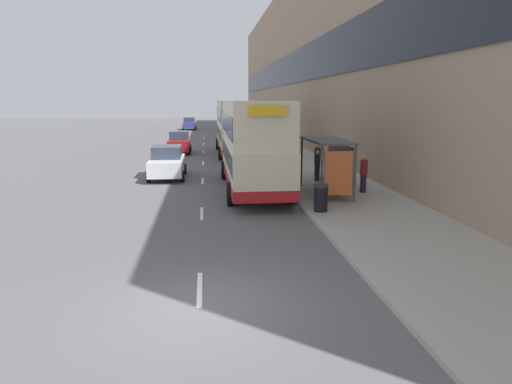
% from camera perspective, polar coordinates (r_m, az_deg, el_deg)
% --- Properties ---
extents(ground_plane, '(220.00, 220.00, 0.00)m').
position_cam_1_polar(ground_plane, '(10.05, -7.12, -14.19)').
color(ground_plane, '#5B595B').
extents(pavement, '(5.00, 93.00, 0.14)m').
position_cam_1_polar(pavement, '(48.17, 1.24, 6.30)').
color(pavement, '#A39E93').
rests_on(pavement, ground_plane).
extents(terrace_facade, '(3.10, 93.00, 16.74)m').
position_cam_1_polar(terrace_facade, '(48.83, 6.12, 16.05)').
color(terrace_facade, '#9E846B').
rests_on(terrace_facade, ground_plane).
extents(lane_mark_0, '(0.12, 2.00, 0.01)m').
position_cam_1_polar(lane_mark_0, '(10.96, -7.06, -11.91)').
color(lane_mark_0, silver).
rests_on(lane_mark_0, ground_plane).
extents(lane_mark_1, '(0.12, 2.00, 0.01)m').
position_cam_1_polar(lane_mark_1, '(17.90, -6.80, -2.66)').
color(lane_mark_1, silver).
rests_on(lane_mark_1, ground_plane).
extents(lane_mark_2, '(0.12, 2.00, 0.01)m').
position_cam_1_polar(lane_mark_2, '(25.05, -6.69, 1.37)').
color(lane_mark_2, silver).
rests_on(lane_mark_2, ground_plane).
extents(lane_mark_3, '(0.12, 2.00, 0.01)m').
position_cam_1_polar(lane_mark_3, '(32.27, -6.63, 3.61)').
color(lane_mark_3, silver).
rests_on(lane_mark_3, ground_plane).
extents(lane_mark_4, '(0.12, 2.00, 0.01)m').
position_cam_1_polar(lane_mark_4, '(39.52, -6.59, 5.02)').
color(lane_mark_4, silver).
rests_on(lane_mark_4, ground_plane).
extents(lane_mark_5, '(0.12, 2.00, 0.01)m').
position_cam_1_polar(lane_mark_5, '(46.78, -6.56, 6.00)').
color(lane_mark_5, silver).
rests_on(lane_mark_5, ground_plane).
extents(lane_mark_6, '(0.12, 2.00, 0.01)m').
position_cam_1_polar(lane_mark_6, '(54.06, -6.54, 6.72)').
color(lane_mark_6, silver).
rests_on(lane_mark_6, ground_plane).
extents(bus_shelter, '(1.60, 4.20, 2.48)m').
position_cam_1_polar(bus_shelter, '(20.52, 9.49, 4.37)').
color(bus_shelter, '#4C4C51').
rests_on(bus_shelter, ground_plane).
extents(double_decker_bus_near, '(2.85, 10.18, 4.30)m').
position_cam_1_polar(double_decker_bus_near, '(22.00, -0.37, 6.06)').
color(double_decker_bus_near, beige).
rests_on(double_decker_bus_near, ground_plane).
extents(double_decker_bus_ahead, '(2.85, 11.52, 4.30)m').
position_cam_1_polar(double_decker_bus_ahead, '(37.18, -2.70, 8.22)').
color(double_decker_bus_ahead, beige).
rests_on(double_decker_bus_ahead, ground_plane).
extents(car_0, '(2.00, 4.40, 1.81)m').
position_cam_1_polar(car_0, '(26.32, -11.04, 3.67)').
color(car_0, silver).
rests_on(car_0, ground_plane).
extents(car_1, '(1.90, 4.00, 1.84)m').
position_cam_1_polar(car_1, '(38.50, -9.58, 6.11)').
color(car_1, maroon).
rests_on(car_1, ground_plane).
extents(car_2, '(2.02, 3.92, 1.84)m').
position_cam_1_polar(car_2, '(70.01, -8.34, 8.45)').
color(car_2, navy).
rests_on(car_2, ground_plane).
extents(pedestrian_at_shelter, '(0.33, 0.33, 1.69)m').
position_cam_1_polar(pedestrian_at_shelter, '(22.91, 11.91, 2.80)').
color(pedestrian_at_shelter, '#23232D').
rests_on(pedestrian_at_shelter, ground_plane).
extents(pedestrian_1, '(0.32, 0.32, 1.61)m').
position_cam_1_polar(pedestrian_1, '(24.21, 7.68, 3.29)').
color(pedestrian_1, '#23232D').
rests_on(pedestrian_1, ground_plane).
extents(pedestrian_2, '(0.36, 0.36, 1.83)m').
position_cam_1_polar(pedestrian_2, '(25.68, 7.68, 4.01)').
color(pedestrian_2, '#23232D').
rests_on(pedestrian_2, ground_plane).
extents(pedestrian_3, '(0.34, 0.34, 1.73)m').
position_cam_1_polar(pedestrian_3, '(21.60, 13.30, 2.28)').
color(pedestrian_3, '#23232D').
rests_on(pedestrian_3, ground_plane).
extents(litter_bin, '(0.55, 0.55, 1.05)m').
position_cam_1_polar(litter_bin, '(17.60, 8.11, -0.72)').
color(litter_bin, black).
rests_on(litter_bin, ground_plane).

